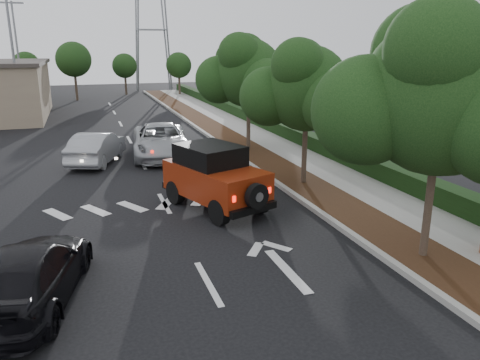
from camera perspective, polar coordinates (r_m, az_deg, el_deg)
name	(u,v)px	position (r m, az deg, el deg)	size (l,w,h in m)	color
ground	(208,283)	(11.14, -3.89, -12.43)	(120.00, 120.00, 0.00)	black
curb	(236,155)	(23.20, -0.49, 3.08)	(0.20, 70.00, 0.15)	#9E9B93
planting_strip	(255,154)	(23.53, 1.83, 3.22)	(1.80, 70.00, 0.12)	black
sidewalk	(290,151)	(24.24, 6.06, 3.52)	(2.00, 70.00, 0.12)	gray
hedge	(314,143)	(24.78, 9.04, 4.49)	(0.80, 70.00, 0.80)	black
transmission_tower	(155,91)	(58.34, -10.38, 10.67)	(7.00, 4.00, 28.00)	slate
street_tree_near	(422,258)	(13.16, 21.33, -8.90)	(3.80, 3.80, 5.92)	black
street_tree_mid	(303,185)	(18.66, 7.71, -0.58)	(3.20, 3.20, 5.32)	black
street_tree_far	(248,151)	(24.46, 1.02, 3.58)	(3.40, 3.40, 5.62)	black
light_pole_a	(22,124)	(36.12, -25.00, 6.18)	(2.00, 0.22, 9.00)	slate
light_pole_b	(24,105)	(48.06, -24.80, 8.33)	(2.00, 0.22, 9.00)	slate
red_jeep	(212,176)	(15.71, -3.42, 0.46)	(3.04, 4.36, 2.13)	black
silver_suv_ahead	(161,141)	(23.38, -9.63, 4.75)	(2.62, 5.69, 1.58)	#A4A7AB
black_suv_oncoming	(29,274)	(11.00, -24.35, -10.43)	(1.87, 4.61, 1.34)	black
silver_sedan_oncoming	(97,148)	(22.81, -17.05, 3.81)	(1.53, 4.40, 1.45)	#97999E
parked_suv	(4,117)	(35.09, -26.78, 6.92)	(1.73, 4.30, 1.46)	#AEB0B6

